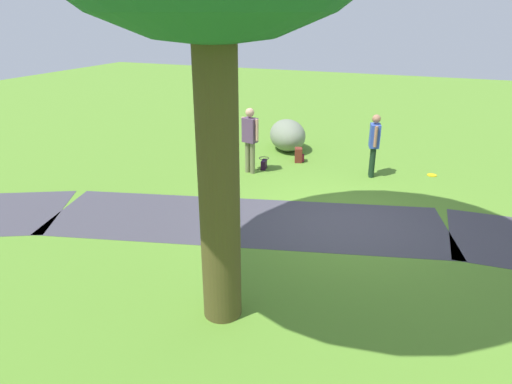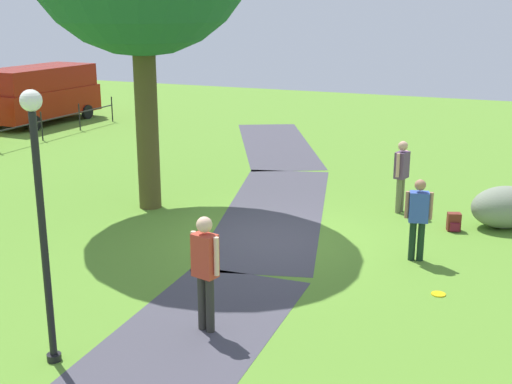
% 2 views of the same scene
% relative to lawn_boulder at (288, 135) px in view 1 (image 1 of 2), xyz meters
% --- Properties ---
extents(ground_plane, '(48.00, 48.00, 0.00)m').
position_rel_lawn_boulder_xyz_m(ground_plane, '(-2.67, 4.53, -0.47)').
color(ground_plane, '#57872B').
extents(footpath_segment_mid, '(8.32, 4.27, 0.01)m').
position_rel_lawn_boulder_xyz_m(footpath_segment_mid, '(-0.81, 5.15, -0.46)').
color(footpath_segment_mid, '#403E48').
rests_on(footpath_segment_mid, ground).
extents(lawn_boulder, '(1.71, 1.87, 0.93)m').
position_rel_lawn_boulder_xyz_m(lawn_boulder, '(0.00, 0.00, 0.00)').
color(lawn_boulder, gray).
rests_on(lawn_boulder, ground).
extents(woman_with_handbag, '(0.51, 0.32, 1.72)m').
position_rel_lawn_boulder_xyz_m(woman_with_handbag, '(0.25, 2.37, 0.53)').
color(woman_with_handbag, '#6B6E48').
rests_on(woman_with_handbag, ground).
extents(man_near_boulder, '(0.32, 0.51, 1.61)m').
position_rel_lawn_boulder_xyz_m(man_near_boulder, '(-2.77, 1.46, 0.46)').
color(man_near_boulder, black).
rests_on(man_near_boulder, ground).
extents(handbag_on_grass, '(0.32, 0.34, 0.31)m').
position_rel_lawn_boulder_xyz_m(handbag_on_grass, '(0.02, 1.95, -0.33)').
color(handbag_on_grass, '#240B2D').
rests_on(handbag_on_grass, ground).
extents(backpack_by_boulder, '(0.32, 0.33, 0.40)m').
position_rel_lawn_boulder_xyz_m(backpack_by_boulder, '(-0.67, 1.00, -0.27)').
color(backpack_by_boulder, maroon).
rests_on(backpack_by_boulder, ground).
extents(frisbee_on_grass, '(0.24, 0.24, 0.02)m').
position_rel_lawn_boulder_xyz_m(frisbee_on_grass, '(-4.24, 0.80, -0.46)').
color(frisbee_on_grass, gold).
rests_on(frisbee_on_grass, ground).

